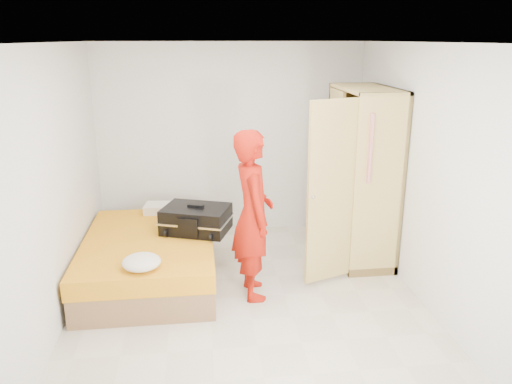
{
  "coord_description": "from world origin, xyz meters",
  "views": [
    {
      "loc": [
        -0.48,
        -4.72,
        2.64
      ],
      "look_at": [
        0.16,
        0.54,
        1.0
      ],
      "focal_mm": 35.0,
      "sensor_mm": 36.0,
      "label": 1
    }
  ],
  "objects": [
    {
      "name": "room",
      "position": [
        0.0,
        0.0,
        1.3
      ],
      "size": [
        4.0,
        4.02,
        2.6
      ],
      "color": "beige",
      "rests_on": "ground"
    },
    {
      "name": "wardrobe",
      "position": [
        1.45,
        0.85,
        1.0
      ],
      "size": [
        1.14,
        1.38,
        2.1
      ],
      "color": "tan",
      "rests_on": "ground"
    },
    {
      "name": "person",
      "position": [
        0.07,
        0.09,
        0.89
      ],
      "size": [
        0.48,
        0.68,
        1.79
      ],
      "primitive_type": "imported",
      "rotation": [
        0.0,
        0.0,
        1.65
      ],
      "color": "#B5180B",
      "rests_on": "ground"
    },
    {
      "name": "suitcase",
      "position": [
        -0.51,
        0.71,
        0.64
      ],
      "size": [
        0.89,
        0.76,
        0.32
      ],
      "rotation": [
        0.0,
        0.0,
        -0.35
      ],
      "color": "black",
      "rests_on": "bed"
    },
    {
      "name": "bed",
      "position": [
        -1.05,
        0.56,
        0.25
      ],
      "size": [
        1.42,
        2.02,
        0.5
      ],
      "color": "#8D5C40",
      "rests_on": "ground"
    },
    {
      "name": "round_cushion",
      "position": [
        -1.05,
        -0.22,
        0.57
      ],
      "size": [
        0.37,
        0.37,
        0.14
      ],
      "primitive_type": "ellipsoid",
      "color": "white",
      "rests_on": "bed"
    },
    {
      "name": "pillow",
      "position": [
        -0.87,
        1.41,
        0.55
      ],
      "size": [
        0.62,
        0.37,
        0.11
      ],
      "primitive_type": "cube",
      "rotation": [
        0.0,
        0.0,
        -0.12
      ],
      "color": "white",
      "rests_on": "bed"
    }
  ]
}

